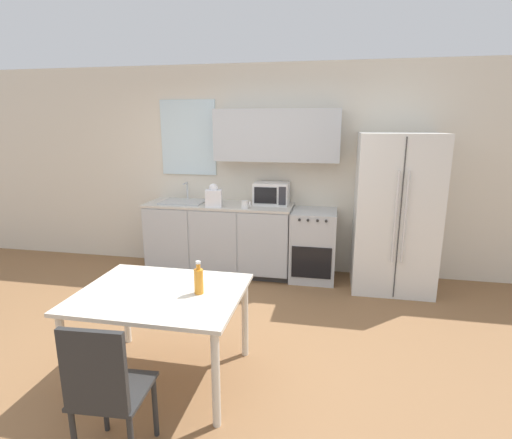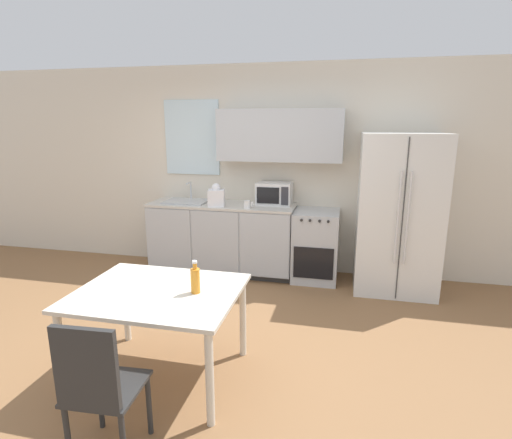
{
  "view_description": "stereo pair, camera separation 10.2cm",
  "coord_description": "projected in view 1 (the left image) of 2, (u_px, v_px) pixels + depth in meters",
  "views": [
    {
      "loc": [
        1.09,
        -3.19,
        1.97
      ],
      "look_at": [
        0.36,
        0.5,
        1.05
      ],
      "focal_mm": 28.0,
      "sensor_mm": 36.0,
      "label": 1
    },
    {
      "loc": [
        1.19,
        -3.17,
        1.97
      ],
      "look_at": [
        0.36,
        0.5,
        1.05
      ],
      "focal_mm": 28.0,
      "sensor_mm": 36.0,
      "label": 2
    }
  ],
  "objects": [
    {
      "name": "oven_range",
      "position": [
        313.0,
        245.0,
        5.09
      ],
      "size": [
        0.56,
        0.61,
        0.89
      ],
      "color": "#B7BABC",
      "rests_on": "ground_plane"
    },
    {
      "name": "coffee_mug",
      "position": [
        245.0,
        204.0,
        4.92
      ],
      "size": [
        0.12,
        0.08,
        0.09
      ],
      "color": "white",
      "rests_on": "kitchen_counter"
    },
    {
      "name": "kitchen_counter",
      "position": [
        219.0,
        238.0,
        5.31
      ],
      "size": [
        1.92,
        0.62,
        0.94
      ],
      "color": "#333333",
      "rests_on": "ground_plane"
    },
    {
      "name": "dining_chair_near",
      "position": [
        104.0,
        387.0,
        2.22
      ],
      "size": [
        0.42,
        0.42,
        0.93
      ],
      "rotation": [
        0.0,
        0.0,
        0.06
      ],
      "color": "#282828",
      "rests_on": "ground_plane"
    },
    {
      "name": "microwave",
      "position": [
        272.0,
        193.0,
        5.15
      ],
      "size": [
        0.44,
        0.33,
        0.28
      ],
      "color": "silver",
      "rests_on": "kitchen_counter"
    },
    {
      "name": "wall_back",
      "position": [
        255.0,
        165.0,
        5.3
      ],
      "size": [
        12.0,
        0.38,
        2.7
      ],
      "color": "beige",
      "rests_on": "ground_plane"
    },
    {
      "name": "drink_bottle",
      "position": [
        199.0,
        280.0,
        2.95
      ],
      "size": [
        0.07,
        0.07,
        0.25
      ],
      "color": "orange",
      "rests_on": "dining_table"
    },
    {
      "name": "ground_plane",
      "position": [
        208.0,
        340.0,
        3.71
      ],
      "size": [
        12.0,
        12.0,
        0.0
      ],
      "primitive_type": "plane",
      "color": "olive"
    },
    {
      "name": "dining_table",
      "position": [
        161.0,
        302.0,
        3.03
      ],
      "size": [
        1.23,
        0.97,
        0.73
      ],
      "color": "beige",
      "rests_on": "ground_plane"
    },
    {
      "name": "kitchen_sink",
      "position": [
        183.0,
        201.0,
        5.3
      ],
      "size": [
        0.56,
        0.42,
        0.25
      ],
      "color": "#B7BABC",
      "rests_on": "kitchen_counter"
    },
    {
      "name": "grocery_bag_0",
      "position": [
        214.0,
        197.0,
        5.02
      ],
      "size": [
        0.23,
        0.21,
        0.29
      ],
      "rotation": [
        0.0,
        0.0,
        0.22
      ],
      "color": "white",
      "rests_on": "kitchen_counter"
    },
    {
      "name": "refrigerator",
      "position": [
        395.0,
        213.0,
        4.71
      ],
      "size": [
        0.93,
        0.8,
        1.86
      ],
      "color": "silver",
      "rests_on": "ground_plane"
    }
  ]
}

